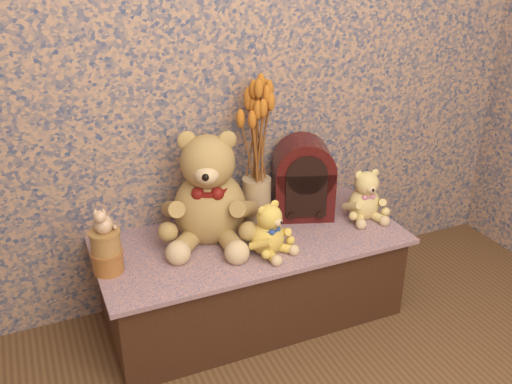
# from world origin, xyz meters

# --- Properties ---
(display_shelf) EXTENTS (1.31, 0.59, 0.39)m
(display_shelf) POSITION_xyz_m (0.00, 1.21, 0.20)
(display_shelf) COLOR #3C497C
(display_shelf) RESTS_ON ground
(teddy_large) EXTENTS (0.56, 0.60, 0.51)m
(teddy_large) POSITION_xyz_m (-0.15, 1.31, 0.65)
(teddy_large) COLOR olive
(teddy_large) RESTS_ON display_shelf
(teddy_medium) EXTENTS (0.26, 0.28, 0.24)m
(teddy_medium) POSITION_xyz_m (0.02, 1.09, 0.51)
(teddy_medium) COLOR gold
(teddy_medium) RESTS_ON display_shelf
(teddy_small) EXTENTS (0.23, 0.26, 0.25)m
(teddy_small) POSITION_xyz_m (0.55, 1.20, 0.52)
(teddy_small) COLOR #E2C36B
(teddy_small) RESTS_ON display_shelf
(cathedral_radio) EXTENTS (0.31, 0.27, 0.37)m
(cathedral_radio) POSITION_xyz_m (0.30, 1.33, 0.58)
(cathedral_radio) COLOR #3B0A0C
(cathedral_radio) RESTS_ON display_shelf
(ceramic_vase) EXTENTS (0.16, 0.16, 0.21)m
(ceramic_vase) POSITION_xyz_m (0.08, 1.34, 0.50)
(ceramic_vase) COLOR tan
(ceramic_vase) RESTS_ON display_shelf
(dried_stalks) EXTENTS (0.26, 0.26, 0.39)m
(dried_stalks) POSITION_xyz_m (0.08, 1.34, 0.80)
(dried_stalks) COLOR #C2691F
(dried_stalks) RESTS_ON ceramic_vase
(biscuit_tin_lower) EXTENTS (0.14, 0.14, 0.09)m
(biscuit_tin_lower) POSITION_xyz_m (-0.60, 1.20, 0.44)
(biscuit_tin_lower) COLOR #B19334
(biscuit_tin_lower) RESTS_ON display_shelf
(biscuit_tin_upper) EXTENTS (0.12, 0.12, 0.09)m
(biscuit_tin_upper) POSITION_xyz_m (-0.60, 1.20, 0.52)
(biscuit_tin_upper) COLOR #CEB85A
(biscuit_tin_upper) RESTS_ON biscuit_tin_lower
(cat_figurine) EXTENTS (0.11, 0.12, 0.11)m
(cat_figurine) POSITION_xyz_m (-0.60, 1.20, 0.62)
(cat_figurine) COLOR silver
(cat_figurine) RESTS_ON biscuit_tin_upper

